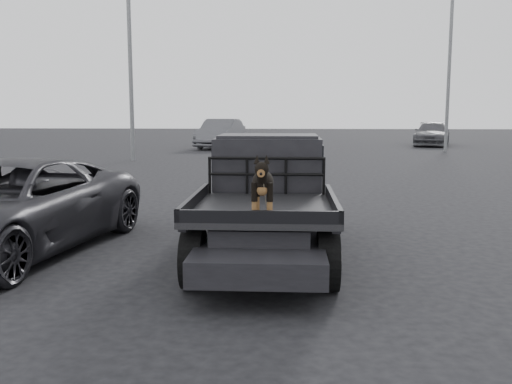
# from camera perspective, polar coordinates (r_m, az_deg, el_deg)

# --- Properties ---
(ground) EXTENTS (120.00, 120.00, 0.00)m
(ground) POSITION_cam_1_polar(r_m,az_deg,el_deg) (7.01, -0.03, -10.14)
(ground) COLOR black
(ground) RESTS_ON ground
(flatbed_ute) EXTENTS (2.00, 5.40, 0.92)m
(flatbed_ute) POSITION_cam_1_polar(r_m,az_deg,el_deg) (8.69, 0.99, -3.37)
(flatbed_ute) COLOR black
(flatbed_ute) RESTS_ON ground
(ute_cab) EXTENTS (1.72, 1.30, 0.88)m
(ute_cab) POSITION_cam_1_polar(r_m,az_deg,el_deg) (9.50, 1.23, 3.11)
(ute_cab) COLOR black
(ute_cab) RESTS_ON flatbed_ute
(headache_rack) EXTENTS (1.80, 0.08, 0.55)m
(headache_rack) POSITION_cam_1_polar(r_m,az_deg,el_deg) (8.77, 1.05, 1.60)
(headache_rack) COLOR black
(headache_rack) RESTS_ON flatbed_ute
(dog) EXTENTS (0.32, 0.60, 0.74)m
(dog) POSITION_cam_1_polar(r_m,az_deg,el_deg) (6.79, 0.69, 0.46)
(dog) COLOR black
(dog) RESTS_ON flatbed_ute
(parked_suv) EXTENTS (3.20, 5.53, 1.45)m
(parked_suv) POSITION_cam_1_polar(r_m,az_deg,el_deg) (9.52, -23.74, -1.43)
(parked_suv) COLOR #2B2B30
(parked_suv) RESTS_ON ground
(distant_car_a) EXTENTS (2.53, 5.29, 1.67)m
(distant_car_a) POSITION_cam_1_polar(r_m,az_deg,el_deg) (33.14, -3.55, 5.86)
(distant_car_a) COLOR #525358
(distant_car_a) RESTS_ON ground
(distant_car_b) EXTENTS (3.33, 5.32, 1.44)m
(distant_car_b) POSITION_cam_1_polar(r_m,az_deg,el_deg) (36.99, 17.19, 5.57)
(distant_car_b) COLOR #46464A
(distant_car_b) RESTS_ON ground
(floodlight_mid) EXTENTS (1.08, 0.28, 14.29)m
(floodlight_mid) POSITION_cam_1_polar(r_m,az_deg,el_deg) (32.47, 19.05, 17.63)
(floodlight_mid) COLOR slate
(floodlight_mid) RESTS_ON ground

